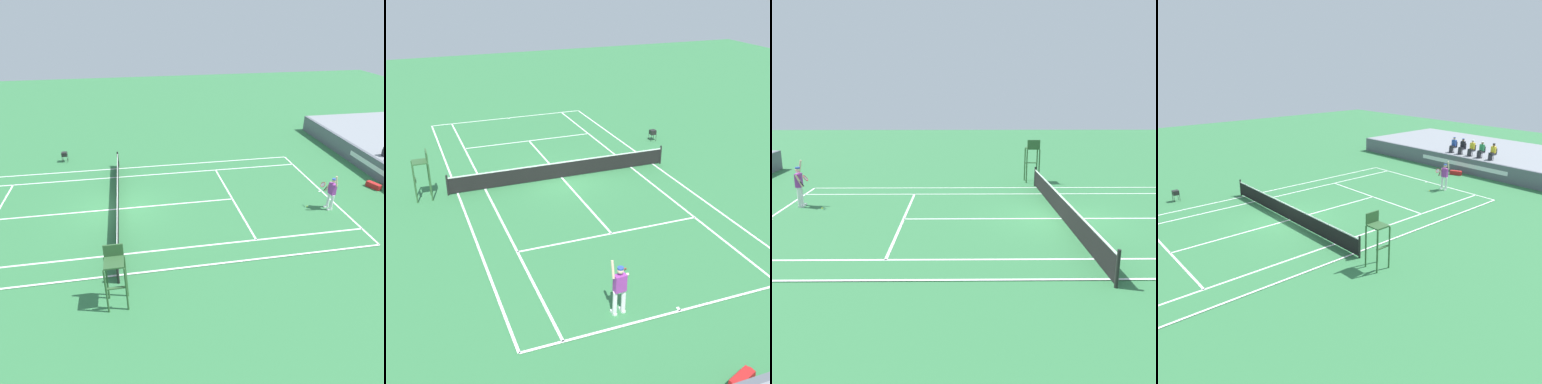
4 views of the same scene
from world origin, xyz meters
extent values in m
plane|color=#337542|center=(0.00, 0.00, 0.00)|extent=(80.00, 80.00, 0.00)
cube|color=#337542|center=(0.00, 0.00, 0.01)|extent=(10.98, 23.78, 0.02)
cube|color=white|center=(0.00, 11.89, 0.02)|extent=(10.98, 0.10, 0.01)
cube|color=white|center=(0.00, -11.89, 0.02)|extent=(10.98, 0.10, 0.01)
cube|color=white|center=(-5.49, 0.00, 0.02)|extent=(0.10, 23.78, 0.01)
cube|color=white|center=(5.49, 0.00, 0.02)|extent=(0.10, 23.78, 0.01)
cube|color=white|center=(-4.11, 0.00, 0.02)|extent=(0.10, 23.78, 0.01)
cube|color=white|center=(4.11, 0.00, 0.02)|extent=(0.10, 23.78, 0.01)
cube|color=white|center=(0.00, 6.40, 0.02)|extent=(8.22, 0.10, 0.01)
cube|color=white|center=(0.00, -6.40, 0.02)|extent=(8.22, 0.10, 0.01)
cube|color=white|center=(0.00, 0.00, 0.02)|extent=(0.10, 12.80, 0.01)
cube|color=white|center=(0.00, 11.79, 0.02)|extent=(0.10, 0.20, 0.01)
cube|color=white|center=(0.00, -11.79, 0.02)|extent=(0.10, 0.20, 0.01)
cylinder|color=black|center=(-5.94, 0.00, 0.54)|extent=(0.10, 0.10, 1.07)
cylinder|color=black|center=(5.94, 0.00, 0.54)|extent=(0.10, 0.10, 1.07)
cube|color=black|center=(0.00, 0.00, 0.48)|extent=(11.78, 0.02, 0.84)
cube|color=white|center=(0.00, 0.00, 0.90)|extent=(11.78, 0.03, 0.06)
cylinder|color=white|center=(2.12, 11.28, 0.46)|extent=(0.15, 0.15, 0.92)
cylinder|color=white|center=(1.80, 11.26, 0.46)|extent=(0.15, 0.15, 0.92)
cube|color=white|center=(2.12, 11.22, 0.05)|extent=(0.14, 0.29, 0.10)
cube|color=white|center=(1.80, 11.20, 0.05)|extent=(0.14, 0.29, 0.10)
cube|color=purple|center=(1.96, 11.27, 1.22)|extent=(0.42, 0.27, 0.60)
sphere|color=beige|center=(1.96, 11.27, 1.69)|extent=(0.22, 0.22, 0.22)
cylinder|color=#2D4CA8|center=(1.96, 11.27, 1.78)|extent=(0.21, 0.21, 0.06)
cylinder|color=beige|center=(2.22, 11.26, 1.78)|extent=(0.11, 0.22, 0.61)
cylinder|color=beige|center=(1.71, 11.15, 1.24)|extent=(0.12, 0.33, 0.56)
cylinder|color=black|center=(1.68, 11.03, 1.11)|extent=(0.05, 0.19, 0.25)
torus|color=red|center=(1.68, 10.85, 1.37)|extent=(0.32, 0.22, 0.26)
cylinder|color=silver|center=(1.68, 10.85, 1.37)|extent=(0.28, 0.18, 0.22)
sphere|color=#D1E533|center=(1.56, 10.20, 0.03)|extent=(0.07, 0.07, 0.07)
cylinder|color=#2D562D|center=(7.43, 0.35, 0.95)|extent=(0.07, 0.07, 1.90)
cylinder|color=#2D562D|center=(7.43, -0.35, 0.95)|extent=(0.07, 0.07, 1.90)
cylinder|color=#2D562D|center=(6.73, 0.35, 0.95)|extent=(0.07, 0.07, 1.90)
cylinder|color=#2D562D|center=(6.73, -0.35, 0.95)|extent=(0.07, 0.07, 1.90)
cube|color=#2D562D|center=(7.08, 0.00, 1.93)|extent=(0.70, 0.70, 0.06)
cube|color=#2D562D|center=(6.73, 0.00, 2.20)|extent=(0.06, 0.70, 0.48)
cube|color=#2D562D|center=(7.40, 0.00, 1.04)|extent=(0.10, 0.70, 0.04)
cube|color=red|center=(0.11, 15.21, 0.16)|extent=(0.90, 0.60, 0.32)
cylinder|color=red|center=(-0.28, 15.06, 0.16)|extent=(0.17, 0.32, 0.32)
cube|color=black|center=(-7.46, -3.70, 0.56)|extent=(0.36, 0.36, 0.28)
cylinder|color=black|center=(-7.63, -3.87, 0.21)|extent=(0.02, 0.02, 0.42)
cylinder|color=black|center=(-7.29, -3.87, 0.21)|extent=(0.02, 0.02, 0.42)
cylinder|color=black|center=(-7.63, -3.53, 0.21)|extent=(0.02, 0.02, 0.42)
cylinder|color=black|center=(-7.29, -3.53, 0.21)|extent=(0.02, 0.02, 0.42)
ellipsoid|color=#D1E533|center=(-7.46, -3.70, 0.64)|extent=(0.30, 0.30, 0.12)
camera|label=1|loc=(17.47, 0.90, 9.96)|focal=33.92mm
camera|label=2|loc=(7.91, 23.08, 10.55)|focal=46.63mm
camera|label=3|loc=(-15.67, 4.12, 5.02)|focal=37.90mm
camera|label=4|loc=(18.29, -10.95, 8.39)|focal=37.97mm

